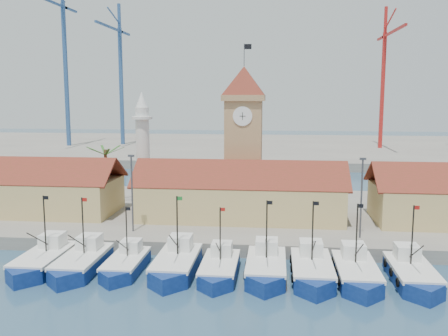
# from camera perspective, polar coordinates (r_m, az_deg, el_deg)

# --- Properties ---
(ground) EXTENTS (400.00, 400.00, 0.00)m
(ground) POSITION_cam_1_polar(r_m,az_deg,el_deg) (46.86, 0.00, -13.34)
(ground) COLOR navy
(ground) RESTS_ON ground
(quay) EXTENTS (140.00, 32.00, 1.50)m
(quay) POSITION_cam_1_polar(r_m,az_deg,el_deg) (69.46, 2.10, -5.44)
(quay) COLOR gray
(quay) RESTS_ON ground
(terminal) EXTENTS (240.00, 80.00, 2.00)m
(terminal) POSITION_cam_1_polar(r_m,az_deg,el_deg) (154.22, 4.32, 2.29)
(terminal) COLOR gray
(terminal) RESTS_ON ground
(boat_0) EXTENTS (3.76, 10.30, 7.79)m
(boat_0) POSITION_cam_1_polar(r_m,az_deg,el_deg) (53.76, -20.05, -10.06)
(boat_0) COLOR navy
(boat_0) RESTS_ON ground
(boat_1) EXTENTS (3.72, 10.19, 7.71)m
(boat_1) POSITION_cam_1_polar(r_m,az_deg,el_deg) (52.04, -16.05, -10.50)
(boat_1) COLOR navy
(boat_1) RESTS_ON ground
(boat_2) EXTENTS (3.26, 8.93, 6.76)m
(boat_2) POSITION_cam_1_polar(r_m,az_deg,el_deg) (50.90, -11.25, -10.87)
(boat_2) COLOR navy
(boat_2) RESTS_ON ground
(boat_3) EXTENTS (3.84, 10.53, 7.97)m
(boat_3) POSITION_cam_1_polar(r_m,az_deg,el_deg) (49.79, -5.53, -11.04)
(boat_3) COLOR navy
(boat_3) RESTS_ON ground
(boat_4) EXTENTS (3.40, 9.31, 7.04)m
(boat_4) POSITION_cam_1_polar(r_m,az_deg,el_deg) (48.69, -0.55, -11.57)
(boat_4) COLOR navy
(boat_4) RESTS_ON ground
(boat_5) EXTENTS (3.74, 10.23, 7.74)m
(boat_5) POSITION_cam_1_polar(r_m,az_deg,el_deg) (48.83, 4.82, -11.45)
(boat_5) COLOR navy
(boat_5) RESTS_ON ground
(boat_6) EXTENTS (3.78, 10.35, 7.83)m
(boat_6) POSITION_cam_1_polar(r_m,az_deg,el_deg) (48.72, 10.05, -11.59)
(boat_6) COLOR navy
(boat_6) RESTS_ON ground
(boat_7) EXTENTS (3.73, 10.21, 7.73)m
(boat_7) POSITION_cam_1_polar(r_m,az_deg,el_deg) (48.96, 14.93, -11.66)
(boat_7) COLOR navy
(boat_7) RESTS_ON ground
(boat_8) EXTENTS (3.69, 10.11, 7.65)m
(boat_8) POSITION_cam_1_polar(r_m,az_deg,el_deg) (50.16, 20.78, -11.45)
(boat_8) COLOR navy
(boat_8) RESTS_ON ground
(hall_left) EXTENTS (31.20, 10.13, 7.61)m
(hall_left) POSITION_cam_1_polar(r_m,az_deg,el_deg) (74.31, -23.59, -2.68)
(hall_left) COLOR tan
(hall_left) RESTS_ON quay
(hall_center) EXTENTS (27.04, 10.13, 7.61)m
(hall_center) POSITION_cam_1_polar(r_m,az_deg,el_deg) (64.84, 1.87, -3.51)
(hall_center) COLOR tan
(hall_center) RESTS_ON quay
(clock_tower) EXTENTS (5.80, 5.80, 22.70)m
(clock_tower) POSITION_cam_1_polar(r_m,az_deg,el_deg) (69.64, 2.27, 3.95)
(clock_tower) COLOR tan
(clock_tower) RESTS_ON quay
(minaret) EXTENTS (3.00, 3.00, 16.30)m
(minaret) POSITION_cam_1_polar(r_m,az_deg,el_deg) (74.32, -9.27, 2.40)
(minaret) COLOR silver
(minaret) RESTS_ON quay
(palm_tree) EXTENTS (5.60, 5.03, 8.39)m
(palm_tree) POSITION_cam_1_polar(r_m,az_deg,el_deg) (74.35, -13.33, -0.42)
(palm_tree) COLOR brown
(palm_tree) RESTS_ON quay
(lamp_posts) EXTENTS (80.70, 0.25, 9.03)m
(lamp_posts) POSITION_cam_1_polar(r_m,az_deg,el_deg) (56.49, 1.79, -2.71)
(lamp_posts) COLOR #3F3F44
(lamp_posts) RESTS_ON quay
(crane_blue_far) EXTENTS (1.00, 33.86, 48.88)m
(crane_blue_far) POSITION_cam_1_polar(r_m,az_deg,el_deg) (157.48, -17.93, 12.31)
(crane_blue_far) COLOR #2B5186
(crane_blue_far) RESTS_ON terminal
(crane_blue_near) EXTENTS (1.00, 30.41, 42.44)m
(crane_blue_near) POSITION_cam_1_polar(r_m,az_deg,el_deg) (157.86, -11.85, 11.13)
(crane_blue_near) COLOR #2B5186
(crane_blue_near) RESTS_ON terminal
(crane_red_right) EXTENTS (1.00, 33.58, 39.70)m
(crane_red_right) POSITION_cam_1_polar(r_m,az_deg,el_deg) (149.84, 17.87, 10.58)
(crane_red_right) COLOR red
(crane_red_right) RESTS_ON terminal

